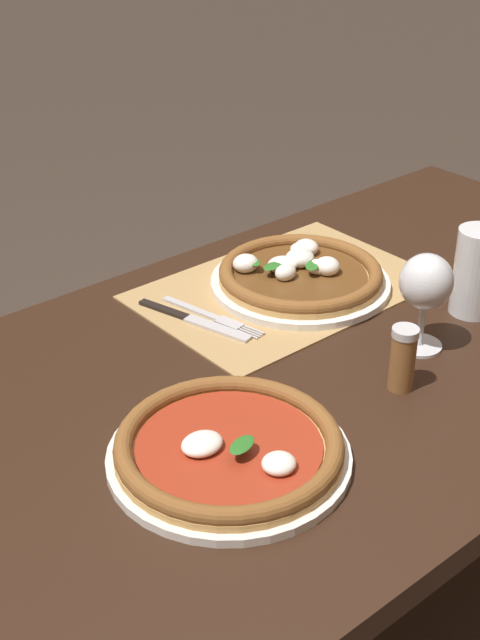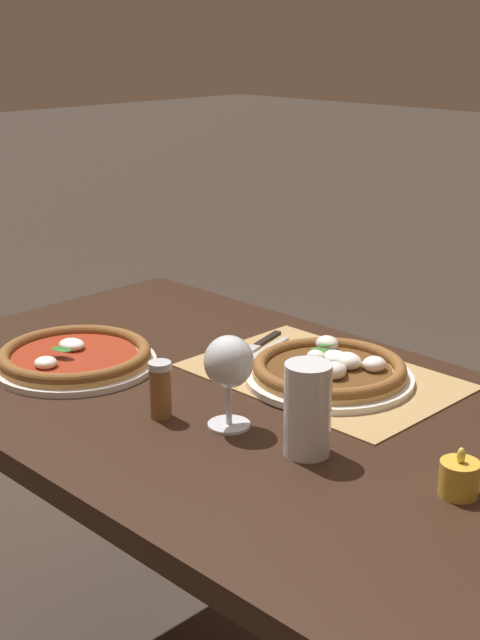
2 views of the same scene
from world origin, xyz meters
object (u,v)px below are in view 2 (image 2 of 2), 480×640
object	(u,v)px
wine_glass	(229,366)
pint_glass	(307,411)
knife	(253,348)
fork	(260,353)
pizza_near	(330,370)
pepper_shaker	(160,389)
pizza_far	(75,357)
votive_candle	(459,479)

from	to	relation	value
wine_glass	pint_glass	bearing A→B (deg)	-173.42
knife	fork	bearing A→B (deg)	159.84
pizza_near	pepper_shaker	world-z (taller)	pepper_shaker
pint_glass	pepper_shaker	bearing A→B (deg)	15.48
wine_glass	pepper_shaker	world-z (taller)	wine_glass
pizza_far	votive_candle	size ratio (longest dim) A/B	4.30
pizza_near	votive_candle	bearing A→B (deg)	153.76
pizza_near	pizza_far	distance (m)	0.48
pizza_near	knife	xyz separation A→B (m)	(0.21, -0.02, -0.02)
wine_glass	knife	size ratio (longest dim) A/B	0.73
pizza_far	pepper_shaker	distance (m)	0.29
pint_glass	fork	bearing A→B (deg)	-36.65
fork	pepper_shaker	distance (m)	0.34
wine_glass	pint_glass	distance (m)	0.16
pizza_far	pepper_shaker	bearing A→B (deg)	173.90
wine_glass	knife	distance (m)	0.37
pizza_near	fork	distance (m)	0.19
pint_glass	pepper_shaker	distance (m)	0.27
knife	votive_candle	bearing A→B (deg)	160.73
knife	pizza_near	bearing A→B (deg)	174.73
pizza_far	wine_glass	xyz separation A→B (m)	(-0.40, -0.02, 0.09)
pizza_near	wine_glass	world-z (taller)	wine_glass
pizza_near	votive_candle	distance (m)	0.43
fork	pizza_near	bearing A→B (deg)	177.21
wine_glass	knife	world-z (taller)	wine_glass
pizza_near	pepper_shaker	distance (m)	0.33
pizza_far	votive_candle	xyz separation A→B (m)	(-0.78, -0.09, 0.00)
fork	knife	bearing A→B (deg)	-20.16
pizza_far	pint_glass	distance (m)	0.55
knife	pint_glass	bearing A→B (deg)	144.47
pizza_far	fork	bearing A→B (deg)	-125.42
wine_glass	votive_candle	distance (m)	0.40
fork	votive_candle	xyz separation A→B (m)	(-0.57, 0.20, 0.02)
pizza_near	knife	world-z (taller)	pizza_near
pizza_far	pepper_shaker	xyz separation A→B (m)	(-0.29, 0.03, 0.03)
votive_candle	pepper_shaker	world-z (taller)	pepper_shaker
pizza_far	pint_glass	xyz separation A→B (m)	(-0.55, -0.04, 0.05)
wine_glass	pepper_shaker	size ratio (longest dim) A/B	1.60
votive_candle	wine_glass	bearing A→B (deg)	10.45
pepper_shaker	wine_glass	bearing A→B (deg)	-153.17
pepper_shaker	knife	bearing A→B (deg)	-71.62
fork	votive_candle	distance (m)	0.60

